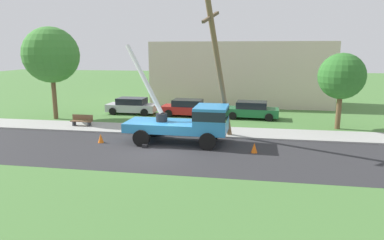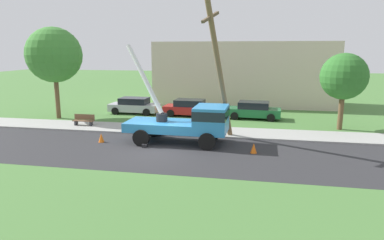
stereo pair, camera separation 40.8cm
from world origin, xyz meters
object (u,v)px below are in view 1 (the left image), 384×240
at_px(utility_truck, 190,121).
at_px(parked_sedan_red, 188,108).
at_px(traffic_cone_ahead, 254,148).
at_px(roadside_tree_near, 342,77).
at_px(parked_sedan_green, 252,110).
at_px(roadside_tree_far, 51,55).
at_px(park_bench, 82,121).
at_px(parked_sedan_silver, 132,106).
at_px(traffic_cone_behind, 101,138).
at_px(leaning_utility_pole, 219,71).

bearing_deg(utility_truck, parked_sedan_red, 101.38).
relative_size(traffic_cone_ahead, roadside_tree_near, 0.10).
height_order(parked_sedan_red, parked_sedan_green, same).
height_order(utility_truck, roadside_tree_far, roadside_tree_far).
bearing_deg(parked_sedan_green, roadside_tree_far, -169.88).
height_order(park_bench, roadside_tree_near, roadside_tree_near).
bearing_deg(parked_sedan_silver, park_bench, -107.71).
bearing_deg(roadside_tree_far, roadside_tree_near, 0.07).
height_order(traffic_cone_ahead, park_bench, park_bench).
bearing_deg(park_bench, parked_sedan_silver, 72.29).
xyz_separation_m(traffic_cone_ahead, roadside_tree_far, (-16.18, 6.99, 4.92)).
bearing_deg(traffic_cone_behind, utility_truck, 8.37).
bearing_deg(parked_sedan_red, utility_truck, -78.62).
xyz_separation_m(utility_truck, leaning_utility_pole, (1.65, 0.77, 2.96)).
height_order(parked_sedan_green, roadside_tree_far, roadside_tree_far).
bearing_deg(parked_sedan_silver, traffic_cone_behind, -81.86).
bearing_deg(utility_truck, park_bench, 160.21).
bearing_deg(traffic_cone_behind, park_bench, 129.47).
height_order(traffic_cone_ahead, traffic_cone_behind, same).
relative_size(utility_truck, parked_sedan_red, 1.50).
height_order(traffic_cone_behind, parked_sedan_silver, parked_sedan_silver).
bearing_deg(traffic_cone_ahead, traffic_cone_behind, 176.61).
relative_size(parked_sedan_green, park_bench, 2.82).
relative_size(traffic_cone_ahead, parked_sedan_green, 0.12).
distance_m(leaning_utility_pole, roadside_tree_near, 9.56).
relative_size(parked_sedan_red, roadside_tree_near, 0.83).
distance_m(parked_sedan_red, park_bench, 8.91).
bearing_deg(park_bench, traffic_cone_ahead, -19.65).
xyz_separation_m(leaning_utility_pole, traffic_cone_ahead, (2.21, -2.13, -4.09)).
xyz_separation_m(traffic_cone_behind, roadside_tree_far, (-6.86, 6.44, 4.92)).
relative_size(leaning_utility_pole, traffic_cone_ahead, 15.25).
bearing_deg(parked_sedan_silver, leaning_utility_pole, -43.76).
xyz_separation_m(parked_sedan_red, park_bench, (-6.95, -5.57, -0.25)).
relative_size(parked_sedan_silver, roadside_tree_near, 0.82).
xyz_separation_m(roadside_tree_near, roadside_tree_far, (-22.17, -0.03, 1.42)).
relative_size(traffic_cone_behind, roadside_tree_far, 0.08).
height_order(traffic_cone_behind, park_bench, park_bench).
height_order(traffic_cone_behind, parked_sedan_red, parked_sedan_red).
distance_m(parked_sedan_red, parked_sedan_green, 5.44).
bearing_deg(utility_truck, roadside_tree_far, 155.41).
relative_size(traffic_cone_ahead, park_bench, 0.35).
bearing_deg(park_bench, parked_sedan_red, 38.69).
relative_size(roadside_tree_near, roadside_tree_far, 0.73).
bearing_deg(parked_sedan_green, roadside_tree_near, -24.71).
xyz_separation_m(utility_truck, parked_sedan_green, (3.69, 8.50, -0.70)).
distance_m(traffic_cone_behind, park_bench, 5.10).
bearing_deg(parked_sedan_red, traffic_cone_behind, -111.34).
height_order(utility_truck, traffic_cone_ahead, utility_truck).
xyz_separation_m(park_bench, roadside_tree_near, (18.55, 2.53, 3.32)).
distance_m(utility_truck, roadside_tree_near, 11.60).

